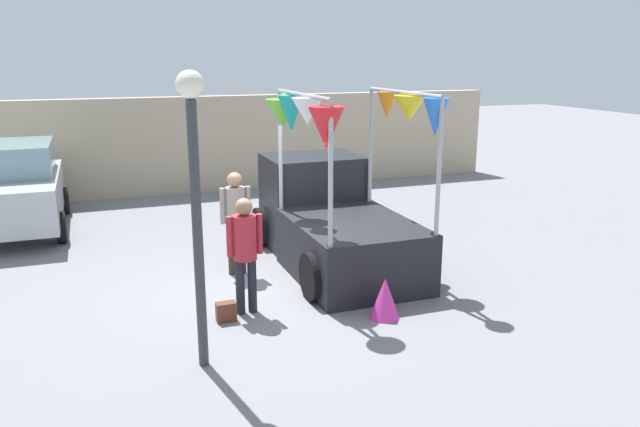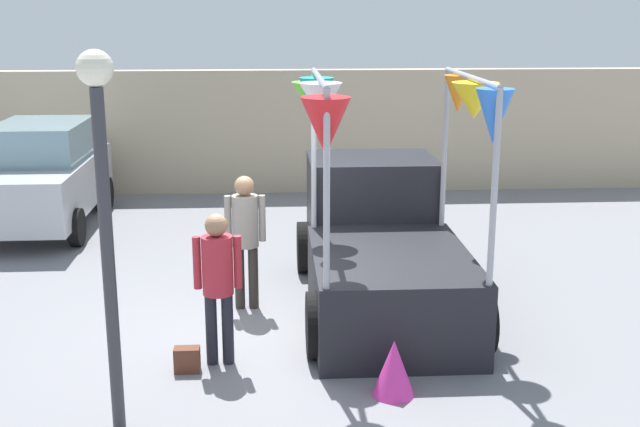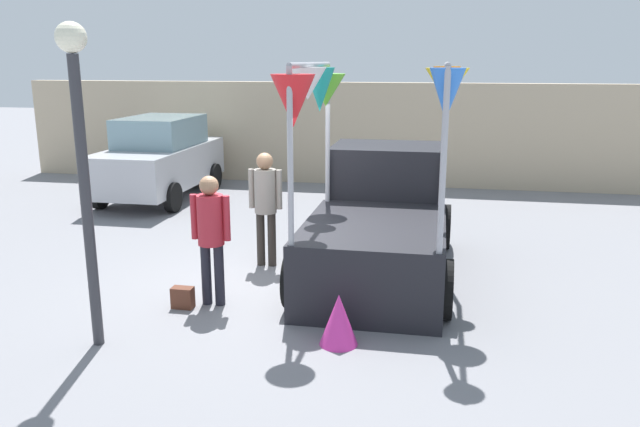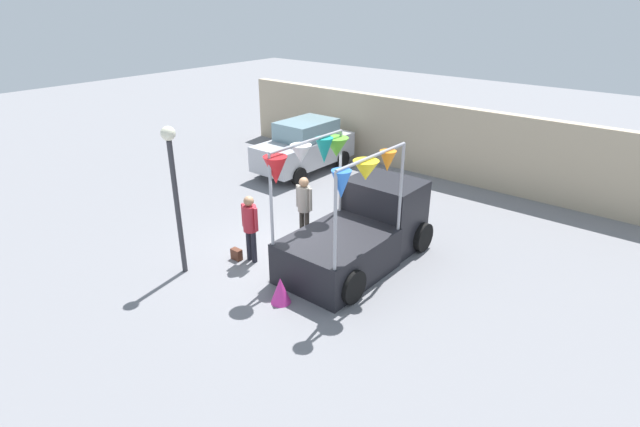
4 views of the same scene
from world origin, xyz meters
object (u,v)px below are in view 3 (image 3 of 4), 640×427
at_px(person_vendor, 265,198).
at_px(folded_kite_bundle_magenta, 339,320).
at_px(parked_car, 160,158).
at_px(person_customer, 211,228).
at_px(handbag, 183,298).
at_px(vendor_truck, 380,213).
at_px(street_lamp, 80,139).

xyz_separation_m(person_vendor, folded_kite_bundle_magenta, (1.57, -2.57, -0.79)).
height_order(parked_car, person_customer, parked_car).
bearing_deg(handbag, person_customer, 29.74).
distance_m(parked_car, handbag, 7.02).
relative_size(parked_car, handbag, 14.29).
xyz_separation_m(parked_car, handbag, (3.16, -6.22, -0.80)).
height_order(vendor_truck, handbag, vendor_truck).
distance_m(parked_car, street_lamp, 7.97).
xyz_separation_m(person_customer, handbag, (-0.35, -0.20, -0.91)).
relative_size(person_customer, folded_kite_bundle_magenta, 2.88).
xyz_separation_m(parked_car, person_customer, (3.51, -6.02, 0.10)).
xyz_separation_m(vendor_truck, street_lamp, (-2.89, -3.20, 1.44)).
height_order(vendor_truck, folded_kite_bundle_magenta, vendor_truck).
height_order(person_customer, folded_kite_bundle_magenta, person_customer).
distance_m(handbag, street_lamp, 2.55).
distance_m(person_customer, person_vendor, 1.72).
bearing_deg(parked_car, street_lamp, -70.42).
distance_m(vendor_truck, handbag, 3.20).
relative_size(parked_car, person_customer, 2.32).
distance_m(person_customer, handbag, 0.99).
bearing_deg(street_lamp, person_customer, 57.49).
relative_size(vendor_truck, person_vendor, 2.27).
relative_size(parked_car, street_lamp, 1.13).
height_order(street_lamp, folded_kite_bundle_magenta, street_lamp).
bearing_deg(person_vendor, vendor_truck, 4.21).
xyz_separation_m(parked_car, folded_kite_bundle_magenta, (5.33, -6.89, -0.64)).
height_order(person_customer, street_lamp, street_lamp).
height_order(person_vendor, street_lamp, street_lamp).
distance_m(parked_car, person_vendor, 5.73).
xyz_separation_m(person_customer, folded_kite_bundle_magenta, (1.82, -0.88, -0.75)).
bearing_deg(vendor_truck, person_vendor, -175.79).
height_order(parked_car, folded_kite_bundle_magenta, parked_car).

